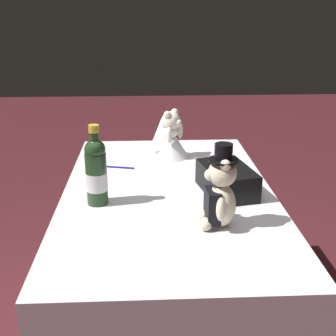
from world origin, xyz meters
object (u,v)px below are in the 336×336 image
teddy_bear_bride (168,137)px  signing_pen (119,167)px  teddy_bear_groom (219,194)px  gift_case_black (227,180)px  champagne_bottle (96,171)px

teddy_bear_bride → signing_pen: bearing=124.2°
teddy_bear_groom → teddy_bear_bride: 0.78m
teddy_bear_bride → gift_case_black: (-0.48, -0.21, -0.05)m
teddy_bear_groom → teddy_bear_bride: size_ratio=1.23×
signing_pen → gift_case_black: size_ratio=0.46×
signing_pen → gift_case_black: 0.55m
teddy_bear_bride → signing_pen: (-0.16, 0.24, -0.10)m
teddy_bear_groom → champagne_bottle: (0.21, 0.44, 0.01)m
teddy_bear_groom → teddy_bear_bride: bearing=10.0°
teddy_bear_bride → champagne_bottle: champagne_bottle is taller
teddy_bear_groom → champagne_bottle: champagne_bottle is taller
teddy_bear_groom → signing_pen: (0.60, 0.38, -0.12)m
signing_pen → gift_case_black: gift_case_black is taller
teddy_bear_groom → gift_case_black: teddy_bear_groom is taller
signing_pen → champagne_bottle: bearing=171.4°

